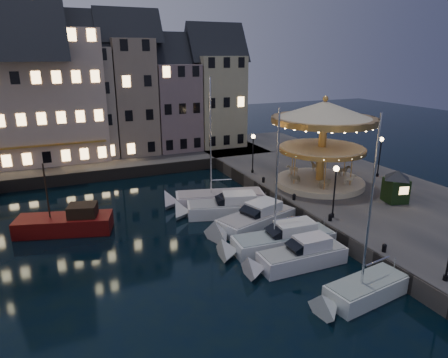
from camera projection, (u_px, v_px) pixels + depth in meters
name	position (u px, v px, depth m)	size (l,w,h in m)	color
ground	(257.00, 255.00, 28.00)	(160.00, 160.00, 0.00)	black
quay_east	(356.00, 194.00, 38.41)	(16.00, 56.00, 1.30)	#474442
quay_north	(93.00, 163.00, 49.24)	(44.00, 12.00, 1.30)	#474442
quaywall_e	(285.00, 206.00, 35.35)	(0.15, 44.00, 1.30)	#47423A
quaywall_n	(117.00, 174.00, 44.76)	(48.00, 0.15, 1.30)	#47423A
streetlamp_b	(335.00, 184.00, 30.43)	(0.44, 0.44, 4.17)	black
streetlamp_c	(253.00, 148.00, 42.24)	(0.44, 0.44, 4.17)	black
streetlamp_d	(380.00, 151.00, 40.88)	(0.44, 0.44, 4.17)	black
bollard_a	(384.00, 247.00, 25.68)	(0.30, 0.30, 0.57)	black
bollard_b	(330.00, 217.00, 30.49)	(0.30, 0.30, 0.57)	black
bollard_c	(294.00, 197.00, 34.86)	(0.30, 0.30, 0.57)	black
bollard_d	(263.00, 179.00, 39.67)	(0.30, 0.30, 0.57)	black
townhouse_nb	(30.00, 101.00, 46.40)	(6.16, 8.00, 13.80)	gray
townhouse_nc	(84.00, 95.00, 48.56)	(6.82, 8.00, 14.80)	gray
townhouse_nd	(131.00, 89.00, 50.61)	(5.50, 8.00, 15.80)	gray
townhouse_ne	(173.00, 99.00, 53.15)	(6.16, 8.00, 12.80)	gray
townhouse_nf	(215.00, 94.00, 55.31)	(6.82, 8.00, 13.80)	tan
hotel_corner	(29.00, 88.00, 45.97)	(17.60, 9.00, 16.80)	beige
motorboat_a	(360.00, 292.00, 22.68)	(6.30, 2.73, 10.35)	silver
motorboat_b	(297.00, 258.00, 26.35)	(7.04, 2.07, 2.15)	silver
motorboat_c	(278.00, 241.00, 28.67)	(8.55, 2.74, 11.31)	silver
motorboat_d	(253.00, 221.00, 32.25)	(7.91, 4.74, 2.15)	silver
motorboat_e	(225.00, 208.00, 34.88)	(8.35, 4.45, 2.15)	white
motorboat_f	(214.00, 199.00, 37.41)	(9.23, 4.50, 12.28)	silver
red_fishing_boat	(67.00, 224.00, 31.51)	(7.63, 4.40, 5.87)	#5F0C0B
carousel	(323.00, 127.00, 37.35)	(9.80, 9.80, 8.58)	beige
ticket_kiosk	(397.00, 181.00, 33.97)	(2.72, 2.72, 3.19)	black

